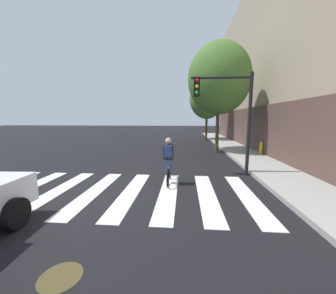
{
  "coord_description": "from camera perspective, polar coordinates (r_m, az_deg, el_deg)",
  "views": [
    {
      "loc": [
        2.68,
        -6.05,
        2.37
      ],
      "look_at": [
        2.01,
        2.12,
        1.2
      ],
      "focal_mm": 21.27,
      "sensor_mm": 36.0,
      "label": 1
    }
  ],
  "objects": [
    {
      "name": "ground_plane",
      "position": [
        7.03,
        -18.46,
        -12.01
      ],
      "size": [
        120.0,
        120.0,
        0.0
      ],
      "primitive_type": "plane",
      "color": "black"
    },
    {
      "name": "crosswalk_stripes",
      "position": [
        6.9,
        -15.63,
        -12.22
      ],
      "size": [
        9.08,
        4.03,
        0.01
      ],
      "color": "silver",
      "rests_on": "ground"
    },
    {
      "name": "manhole_cover",
      "position": [
        3.94,
        -28.42,
        -29.91
      ],
      "size": [
        0.64,
        0.64,
        0.01
      ],
      "primitive_type": "cylinder",
      "color": "#473D1E",
      "rests_on": "ground"
    },
    {
      "name": "cyclist",
      "position": [
        7.28,
        0.14,
        -3.97
      ],
      "size": [
        0.36,
        1.71,
        1.69
      ],
      "color": "black",
      "rests_on": "ground"
    },
    {
      "name": "traffic_light_near",
      "position": [
        8.62,
        17.15,
        11.05
      ],
      "size": [
        2.47,
        0.28,
        4.2
      ],
      "color": "black",
      "rests_on": "ground"
    },
    {
      "name": "fire_hydrant",
      "position": [
        13.92,
        25.16,
        -0.22
      ],
      "size": [
        0.33,
        0.22,
        0.78
      ],
      "color": "gold",
      "rests_on": "sidewalk"
    },
    {
      "name": "street_tree_near",
      "position": [
        14.58,
        14.43,
        18.44
      ],
      "size": [
        4.19,
        4.19,
        7.45
      ],
      "color": "#4C3823",
      "rests_on": "ground"
    },
    {
      "name": "street_tree_mid",
      "position": [
        22.24,
        11.14,
        13.4
      ],
      "size": [
        3.71,
        3.71,
        6.6
      ],
      "color": "#4C3823",
      "rests_on": "ground"
    }
  ]
}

